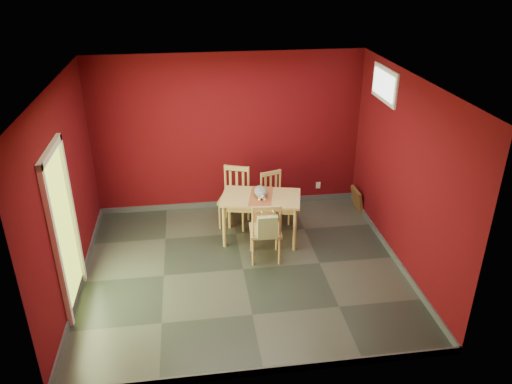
{
  "coord_description": "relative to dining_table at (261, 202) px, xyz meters",
  "views": [
    {
      "loc": [
        -0.64,
        -5.91,
        4.14
      ],
      "look_at": [
        0.25,
        0.45,
        1.0
      ],
      "focal_mm": 35.0,
      "sensor_mm": 36.0,
      "label": 1
    }
  ],
  "objects": [
    {
      "name": "picture_frame",
      "position": [
        1.81,
        0.73,
        -0.45
      ],
      "size": [
        0.15,
        0.4,
        0.39
      ],
      "color": "brown",
      "rests_on": "ground"
    },
    {
      "name": "outlet_plate",
      "position": [
        1.22,
        1.18,
        -0.35
      ],
      "size": [
        0.08,
        0.02,
        0.12
      ],
      "primitive_type": "cube",
      "color": "silver",
      "rests_on": "room_shell"
    },
    {
      "name": "cat",
      "position": [
        -0.0,
        0.02,
        0.19
      ],
      "size": [
        0.39,
        0.46,
        0.2
      ],
      "primitive_type": null,
      "rotation": [
        0.0,
        0.0,
        -0.53
      ],
      "color": "slate",
      "rests_on": "table_runner"
    },
    {
      "name": "window",
      "position": [
        1.85,
        0.19,
        1.7
      ],
      "size": [
        0.05,
        0.9,
        0.5
      ],
      "color": "white",
      "rests_on": "room_shell"
    },
    {
      "name": "doorway",
      "position": [
        -2.61,
        -1.21,
        0.47
      ],
      "size": [
        0.06,
        1.01,
        2.13
      ],
      "color": "#B7D838",
      "rests_on": "ground"
    },
    {
      "name": "chair_far_right",
      "position": [
        0.3,
        0.52,
        -0.21
      ],
      "size": [
        0.5,
        0.5,
        0.87
      ],
      "color": "tan",
      "rests_on": "ground"
    },
    {
      "name": "table_runner",
      "position": [
        0.0,
        -0.12,
        0.04
      ],
      "size": [
        0.48,
        0.76,
        0.35
      ],
      "color": "#964B26",
      "rests_on": "dining_table"
    },
    {
      "name": "dining_table",
      "position": [
        0.0,
        0.0,
        0.0
      ],
      "size": [
        1.32,
        0.95,
        0.74
      ],
      "color": "tan",
      "rests_on": "ground"
    },
    {
      "name": "room_shell",
      "position": [
        -0.38,
        -0.81,
        -0.6
      ],
      "size": [
        4.5,
        4.5,
        4.5
      ],
      "color": "#50080D",
      "rests_on": "ground"
    },
    {
      "name": "chair_near",
      "position": [
        -0.02,
        -0.59,
        -0.16
      ],
      "size": [
        0.48,
        0.48,
        0.96
      ],
      "color": "tan",
      "rests_on": "ground"
    },
    {
      "name": "ground",
      "position": [
        -0.38,
        -0.81,
        -0.65
      ],
      "size": [
        4.5,
        4.5,
        0.0
      ],
      "primitive_type": "plane",
      "color": "#2D342D",
      "rests_on": "ground"
    },
    {
      "name": "chair_far_left",
      "position": [
        -0.35,
        0.55,
        -0.15
      ],
      "size": [
        0.58,
        0.58,
        0.97
      ],
      "color": "tan",
      "rests_on": "ground"
    },
    {
      "name": "tote_bag",
      "position": [
        -0.03,
        -0.81,
        0.02
      ],
      "size": [
        0.29,
        0.18,
        0.41
      ],
      "color": "#9CB071",
      "rests_on": "chair_near"
    }
  ]
}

